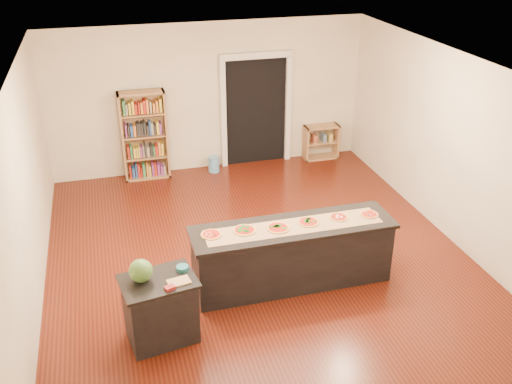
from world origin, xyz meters
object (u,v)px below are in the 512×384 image
object	(u,v)px
watermelon	(141,271)
waste_bin	(214,164)
side_counter	(161,309)
low_shelf	(321,142)
bookshelf	(144,136)
kitchen_island	(292,254)

from	to	relation	value
watermelon	waste_bin	bearing A→B (deg)	68.95
side_counter	watermelon	distance (m)	0.57
low_shelf	waste_bin	xyz separation A→B (m)	(-2.24, -0.08, -0.20)
side_counter	bookshelf	size ratio (longest dim) A/B	0.50
low_shelf	bookshelf	bearing A→B (deg)	179.98
bookshelf	watermelon	size ratio (longest dim) A/B	6.24
kitchen_island	watermelon	xyz separation A→B (m)	(-2.01, -0.63, 0.52)
waste_bin	watermelon	xyz separation A→B (m)	(-1.74, -4.51, 0.81)
low_shelf	watermelon	world-z (taller)	watermelon
kitchen_island	waste_bin	distance (m)	3.91
watermelon	kitchen_island	bearing A→B (deg)	17.25
kitchen_island	waste_bin	xyz separation A→B (m)	(-0.28, 3.89, -0.30)
side_counter	watermelon	size ratio (longest dim) A/B	3.13
waste_bin	bookshelf	bearing A→B (deg)	176.18
waste_bin	watermelon	world-z (taller)	watermelon
kitchen_island	low_shelf	world-z (taller)	kitchen_island
low_shelf	watermelon	xyz separation A→B (m)	(-3.97, -4.59, 0.62)
kitchen_island	side_counter	world-z (taller)	kitchen_island
low_shelf	waste_bin	size ratio (longest dim) A/B	2.30
side_counter	watermelon	world-z (taller)	watermelon
side_counter	low_shelf	xyz separation A→B (m)	(3.80, 4.63, -0.07)
side_counter	waste_bin	size ratio (longest dim) A/B	2.75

